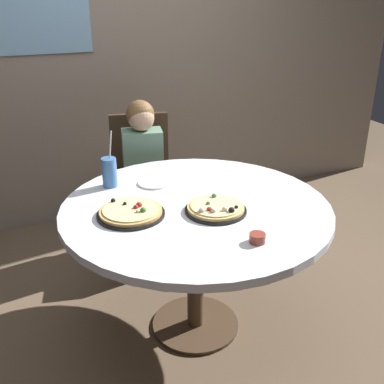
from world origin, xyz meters
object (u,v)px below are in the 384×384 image
Objects in this scene: pizza_cheese at (131,212)px; soda_cup at (109,172)px; dining_table at (196,220)px; diner_child at (145,192)px; sauce_bowl at (257,238)px; plate_small at (154,183)px; chair_wooden at (142,176)px; pizza_veggie at (216,208)px.

soda_cup is (-0.01, 0.38, 0.06)m from pizza_cheese.
pizza_cheese is at bearing 177.17° from dining_table.
sauce_bowl is at bearing -84.91° from diner_child.
pizza_cheese is 4.63× the size of sauce_bowl.
pizza_cheese is at bearing -124.91° from plate_small.
plate_small is at bearing -100.46° from chair_wooden.
plate_small is at bearing -100.41° from diner_child.
soda_cup reaches higher than dining_table.
chair_wooden is 3.09× the size of soda_cup.
diner_child is 15.46× the size of sauce_bowl.
dining_table is at bearing 102.54° from sauce_bowl.
plate_small is (0.22, 0.32, -0.01)m from pizza_cheese.
diner_child is at bearing 79.59° from plate_small.
sauce_bowl reaches higher than dining_table.
pizza_cheese is at bearing -111.25° from diner_child.
sauce_bowl is (0.04, -0.33, 0.00)m from pizza_veggie.
pizza_veggie is at bearing -60.57° from dining_table.
pizza_veggie is (0.06, -0.10, 0.10)m from dining_table.
pizza_veggie is 0.47m from plate_small.
diner_child is at bearing 94.58° from pizza_veggie.
dining_table is 1.24× the size of diner_child.
chair_wooden is 3.17× the size of pizza_veggie.
pizza_veggie is at bearing -51.89° from soda_cup.
pizza_veggie is 4.28× the size of sauce_bowl.
plate_small is (-0.20, 0.77, -0.02)m from sauce_bowl.
chair_wooden is 0.88× the size of diner_child.
diner_child is 0.97m from pizza_veggie.
pizza_cheese is (-0.31, -0.80, 0.28)m from diner_child.
plate_small is at bearing 104.57° from sauce_bowl.
pizza_veggie is 0.92× the size of pizza_cheese.
pizza_cheese is 0.39m from plate_small.
chair_wooden is 1.13m from pizza_veggie.
chair_wooden is 0.76m from soda_cup.
chair_wooden is 1.46m from sauce_bowl.
diner_child is 0.63m from soda_cup.
diner_child reaches higher than soda_cup.
dining_table is at bearing -2.83° from pizza_cheese.
dining_table is 0.16m from pizza_veggie.
plate_small is (-0.12, -0.66, 0.22)m from chair_wooden.
sauce_bowl is at bearing -75.43° from plate_small.
chair_wooden reaches higher than dining_table.
pizza_cheese is (-0.35, -0.98, 0.24)m from chair_wooden.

